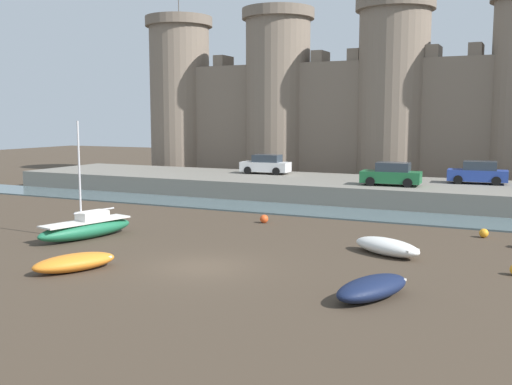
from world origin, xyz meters
name	(u,v)px	position (x,y,z in m)	size (l,w,h in m)	color
ground_plane	(201,267)	(0.00, 0.00, 0.00)	(160.00, 160.00, 0.00)	#423528
water_channel	(325,212)	(0.00, 15.74, 0.05)	(80.00, 4.50, 0.10)	slate
quay_road	(356,190)	(0.00, 22.99, 0.70)	(57.90, 10.00, 1.40)	slate
castle	(393,101)	(0.00, 34.55, 7.64)	(53.01, 7.11, 19.68)	#7A6B5B
rowboat_midflat_centre	(387,246)	(6.43, 5.49, 0.39)	(3.74, 2.83, 0.76)	silver
rowboat_foreground_right	(75,262)	(-4.32, -2.71, 0.37)	(2.68, 3.64, 0.70)	orange
rowboat_foreground_left	(372,287)	(7.49, -1.24, 0.40)	(2.57, 3.75, 0.76)	#141E3D
sailboat_foreground_centre	(87,228)	(-8.33, 2.61, 0.55)	(2.61, 5.63, 5.99)	#1E6B47
mooring_buoy_near_channel	(264,219)	(-1.97, 10.55, 0.25)	(0.50, 0.50, 0.50)	#E04C1E
mooring_buoy_off_centre	(484,233)	(10.04, 11.52, 0.23)	(0.47, 0.47, 0.47)	orange
car_quay_west	(478,173)	(8.50, 24.65, 2.18)	(4.21, 2.09, 1.62)	#263F99
car_quay_centre_east	(266,165)	(-8.43, 25.02, 2.18)	(4.21, 2.09, 1.62)	silver
car_quay_centre_west	(391,174)	(3.13, 20.82, 2.18)	(4.21, 2.09, 1.62)	#1E6638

